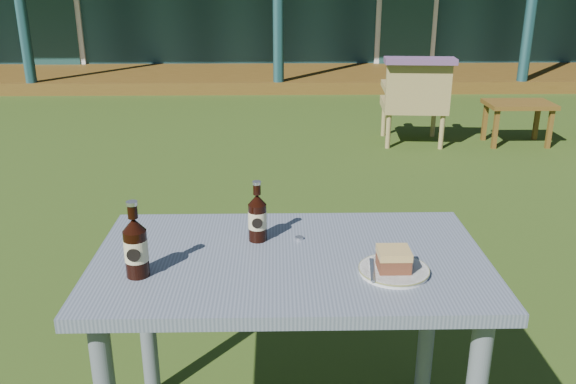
{
  "coord_description": "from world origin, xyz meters",
  "views": [
    {
      "loc": [
        -0.04,
        -3.28,
        1.54
      ],
      "look_at": [
        0.0,
        -1.3,
        0.82
      ],
      "focal_mm": 38.0,
      "sensor_mm": 36.0,
      "label": 1
    }
  ],
  "objects_px": {
    "cake_slice": "(394,259)",
    "armchair_left": "(415,98)",
    "cola_bottle_near": "(257,217)",
    "plate": "(394,270)",
    "cafe_table": "(290,285)",
    "side_table": "(519,108)",
    "cola_bottle_far": "(136,247)"
  },
  "relations": [
    {
      "from": "cake_slice",
      "to": "armchair_left",
      "type": "relative_size",
      "value": 0.12
    },
    {
      "from": "armchair_left",
      "to": "cola_bottle_near",
      "type": "bearing_deg",
      "value": -109.78
    },
    {
      "from": "plate",
      "to": "armchair_left",
      "type": "relative_size",
      "value": 0.26
    },
    {
      "from": "plate",
      "to": "cafe_table",
      "type": "bearing_deg",
      "value": 158.81
    },
    {
      "from": "cafe_table",
      "to": "armchair_left",
      "type": "height_order",
      "value": "armchair_left"
    },
    {
      "from": "cola_bottle_near",
      "to": "armchair_left",
      "type": "distance_m",
      "value": 3.99
    },
    {
      "from": "cafe_table",
      "to": "side_table",
      "type": "distance_m",
      "value": 4.45
    },
    {
      "from": "cake_slice",
      "to": "side_table",
      "type": "xyz_separation_m",
      "value": [
        1.92,
        3.96,
        -0.42
      ]
    },
    {
      "from": "cola_bottle_far",
      "to": "armchair_left",
      "type": "xyz_separation_m",
      "value": [
        1.68,
        3.97,
        -0.37
      ]
    },
    {
      "from": "plate",
      "to": "cola_bottle_far",
      "type": "xyz_separation_m",
      "value": [
        -0.73,
        -0.0,
        0.08
      ]
    },
    {
      "from": "side_table",
      "to": "armchair_left",
      "type": "bearing_deg",
      "value": 179.22
    },
    {
      "from": "cola_bottle_near",
      "to": "armchair_left",
      "type": "xyz_separation_m",
      "value": [
        1.34,
        3.74,
        -0.36
      ]
    },
    {
      "from": "plate",
      "to": "cola_bottle_near",
      "type": "height_order",
      "value": "cola_bottle_near"
    },
    {
      "from": "armchair_left",
      "to": "cola_bottle_far",
      "type": "bearing_deg",
      "value": -112.91
    },
    {
      "from": "cafe_table",
      "to": "cola_bottle_near",
      "type": "relative_size",
      "value": 5.98
    },
    {
      "from": "plate",
      "to": "side_table",
      "type": "xyz_separation_m",
      "value": [
        1.92,
        3.96,
        -0.39
      ]
    },
    {
      "from": "cake_slice",
      "to": "plate",
      "type": "bearing_deg",
      "value": 31.2
    },
    {
      "from": "cola_bottle_far",
      "to": "side_table",
      "type": "xyz_separation_m",
      "value": [
        2.65,
        3.96,
        -0.47
      ]
    },
    {
      "from": "cola_bottle_near",
      "to": "armchair_left",
      "type": "height_order",
      "value": "cola_bottle_near"
    },
    {
      "from": "cafe_table",
      "to": "armchair_left",
      "type": "xyz_separation_m",
      "value": [
        1.24,
        3.86,
        -0.18
      ]
    },
    {
      "from": "plate",
      "to": "cake_slice",
      "type": "height_order",
      "value": "cake_slice"
    },
    {
      "from": "plate",
      "to": "armchair_left",
      "type": "xyz_separation_m",
      "value": [
        0.94,
        3.97,
        -0.29
      ]
    },
    {
      "from": "cafe_table",
      "to": "plate",
      "type": "bearing_deg",
      "value": -21.19
    },
    {
      "from": "cake_slice",
      "to": "armchair_left",
      "type": "xyz_separation_m",
      "value": [
        0.95,
        3.98,
        -0.33
      ]
    },
    {
      "from": "cake_slice",
      "to": "armchair_left",
      "type": "bearing_deg",
      "value": 76.58
    },
    {
      "from": "side_table",
      "to": "cafe_table",
      "type": "bearing_deg",
      "value": -119.95
    },
    {
      "from": "plate",
      "to": "armchair_left",
      "type": "bearing_deg",
      "value": 76.62
    },
    {
      "from": "cola_bottle_near",
      "to": "armchair_left",
      "type": "relative_size",
      "value": 0.26
    },
    {
      "from": "plate",
      "to": "cola_bottle_far",
      "type": "relative_size",
      "value": 0.9
    },
    {
      "from": "plate",
      "to": "side_table",
      "type": "distance_m",
      "value": 4.42
    },
    {
      "from": "plate",
      "to": "cake_slice",
      "type": "relative_size",
      "value": 2.22
    },
    {
      "from": "armchair_left",
      "to": "cafe_table",
      "type": "bearing_deg",
      "value": -107.85
    }
  ]
}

